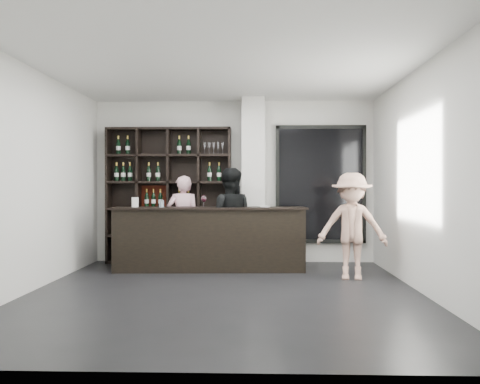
{
  "coord_description": "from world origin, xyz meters",
  "views": [
    {
      "loc": [
        0.4,
        -6.41,
        1.35
      ],
      "look_at": [
        0.16,
        1.1,
        1.28
      ],
      "focal_mm": 38.0,
      "sensor_mm": 36.0,
      "label": 1
    }
  ],
  "objects_px": {
    "taster_black": "(229,219)",
    "customer": "(352,226)",
    "taster_pink": "(183,220)",
    "tasting_counter": "(210,239)",
    "wine_shelf": "(169,195)"
  },
  "relations": [
    {
      "from": "taster_pink",
      "to": "taster_black",
      "type": "distance_m",
      "value": 0.95
    },
    {
      "from": "tasting_counter",
      "to": "taster_black",
      "type": "relative_size",
      "value": 1.88
    },
    {
      "from": "wine_shelf",
      "to": "taster_black",
      "type": "bearing_deg",
      "value": -32.83
    },
    {
      "from": "taster_pink",
      "to": "customer",
      "type": "distance_m",
      "value": 2.95
    },
    {
      "from": "wine_shelf",
      "to": "taster_pink",
      "type": "xyz_separation_m",
      "value": [
        0.29,
        -0.24,
        -0.43
      ]
    },
    {
      "from": "taster_black",
      "to": "taster_pink",
      "type": "bearing_deg",
      "value": -27.43
    },
    {
      "from": "tasting_counter",
      "to": "customer",
      "type": "relative_size",
      "value": 2.0
    },
    {
      "from": "wine_shelf",
      "to": "tasting_counter",
      "type": "xyz_separation_m",
      "value": [
        0.8,
        -0.82,
        -0.69
      ]
    },
    {
      "from": "tasting_counter",
      "to": "taster_pink",
      "type": "xyz_separation_m",
      "value": [
        -0.51,
        0.57,
        0.26
      ]
    },
    {
      "from": "taster_pink",
      "to": "taster_black",
      "type": "bearing_deg",
      "value": 141.88
    },
    {
      "from": "taster_black",
      "to": "customer",
      "type": "xyz_separation_m",
      "value": [
        1.84,
        -0.8,
        -0.05
      ]
    },
    {
      "from": "taster_black",
      "to": "customer",
      "type": "relative_size",
      "value": 1.07
    },
    {
      "from": "wine_shelf",
      "to": "taster_black",
      "type": "distance_m",
      "value": 1.37
    },
    {
      "from": "wine_shelf",
      "to": "taster_black",
      "type": "relative_size",
      "value": 1.45
    },
    {
      "from": "wine_shelf",
      "to": "tasting_counter",
      "type": "bearing_deg",
      "value": -45.53
    }
  ]
}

